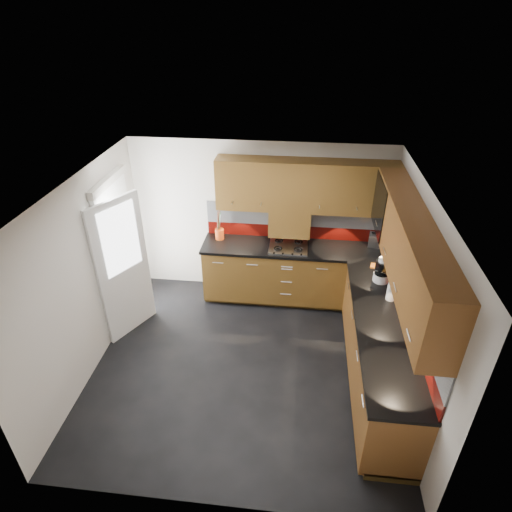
# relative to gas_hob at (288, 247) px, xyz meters

# --- Properties ---
(room) EXTENTS (4.00, 3.80, 2.64)m
(room) POSITION_rel_gas_hob_xyz_m (-0.45, -1.47, 0.54)
(room) COLOR black
(base_cabinets) EXTENTS (2.70, 3.20, 0.95)m
(base_cabinets) POSITION_rel_gas_hob_xyz_m (0.62, -0.75, -0.52)
(base_cabinets) COLOR #593913
(base_cabinets) RESTS_ON room
(countertop) EXTENTS (2.72, 3.22, 0.04)m
(countertop) POSITION_rel_gas_hob_xyz_m (0.60, -0.77, -0.03)
(countertop) COLOR black
(countertop) RESTS_ON base_cabinets
(backsplash) EXTENTS (2.70, 3.20, 0.54)m
(backsplash) POSITION_rel_gas_hob_xyz_m (0.83, -0.54, 0.26)
(backsplash) COLOR maroon
(backsplash) RESTS_ON countertop
(upper_cabinets) EXTENTS (2.50, 3.20, 0.72)m
(upper_cabinets) POSITION_rel_gas_hob_xyz_m (0.78, -0.69, 0.88)
(upper_cabinets) COLOR #593913
(upper_cabinets) RESTS_ON room
(extractor_hood) EXTENTS (0.60, 0.33, 0.40)m
(extractor_hood) POSITION_rel_gas_hob_xyz_m (-0.00, 0.17, 0.33)
(extractor_hood) COLOR #593913
(extractor_hood) RESTS_ON room
(glass_cabinet) EXTENTS (0.32, 0.80, 0.66)m
(glass_cabinet) POSITION_rel_gas_hob_xyz_m (1.26, -0.40, 0.91)
(glass_cabinet) COLOR black
(glass_cabinet) RESTS_ON room
(back_door) EXTENTS (0.42, 1.19, 2.04)m
(back_door) POSITION_rel_gas_hob_xyz_m (-2.23, -0.72, 0.08)
(back_door) COLOR white
(back_door) RESTS_ON room
(gas_hob) EXTENTS (0.56, 0.49, 0.04)m
(gas_hob) POSITION_rel_gas_hob_xyz_m (0.00, 0.00, 0.00)
(gas_hob) COLOR silver
(gas_hob) RESTS_ON countertop
(utensil_pot) EXTENTS (0.13, 0.13, 0.47)m
(utensil_pot) POSITION_rel_gas_hob_xyz_m (-1.05, 0.15, 0.09)
(utensil_pot) COLOR #E75015
(utensil_pot) RESTS_ON countertop
(toaster) EXTENTS (0.30, 0.21, 0.20)m
(toaster) POSITION_rel_gas_hob_xyz_m (1.30, 0.19, 0.08)
(toaster) COLOR silver
(toaster) RESTS_ON countertop
(food_processor) EXTENTS (0.20, 0.20, 0.33)m
(food_processor) POSITION_rel_gas_hob_xyz_m (1.22, -0.73, 0.14)
(food_processor) COLOR white
(food_processor) RESTS_ON countertop
(paper_towel) EXTENTS (0.13, 0.13, 0.22)m
(paper_towel) POSITION_rel_gas_hob_xyz_m (1.28, -1.12, 0.10)
(paper_towel) COLOR white
(paper_towel) RESTS_ON countertop
(orange_cloth) EXTENTS (0.17, 0.15, 0.02)m
(orange_cloth) POSITION_rel_gas_hob_xyz_m (1.21, -0.39, -0.01)
(orange_cloth) COLOR orange
(orange_cloth) RESTS_ON countertop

